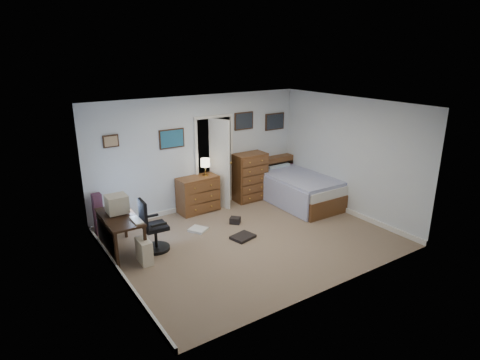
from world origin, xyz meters
The scene contains 15 objects.
floor centered at (0.00, 0.00, -0.01)m, with size 5.00×4.00×0.02m, color #87725D.
computer_desk centered at (-2.28, 0.83, 0.53)m, with size 0.57×1.20×0.69m.
crt_monitor centered at (-2.18, 0.98, 0.86)m, with size 0.36×0.34×0.33m.
keyboard centered at (-2.02, 0.48, 0.70)m, with size 0.14×0.37×0.02m, color beige.
pc_tower centered at (-2.00, 0.28, 0.21)m, with size 0.20×0.39×0.41m.
office_chair centered at (-1.72, 0.59, 0.38)m, with size 0.50×0.50×0.97m.
media_stack centered at (-2.32, 1.81, 0.41)m, with size 0.16×0.16×0.82m, color maroon.
low_dresser centered at (-0.19, 1.77, 0.39)m, with size 0.89×0.44×0.79m, color brown.
table_lamp centered at (0.01, 1.77, 1.07)m, with size 0.21×0.21×0.38m.
doorway centered at (0.35, 2.27, 1.00)m, with size 0.96×1.12×2.05m.
tall_dresser centered at (1.16, 1.75, 0.56)m, with size 0.77×0.45×1.13m, color brown.
headboard_bookcase centered at (2.09, 1.86, 0.48)m, with size 1.01×0.28×0.90m.
bed centered at (1.98, 1.03, 0.35)m, with size 1.23×2.24×0.73m.
wall_posters centered at (0.57, 1.98, 1.75)m, with size 4.38×0.04×0.60m.
floor_clutter centered at (-0.20, 0.49, 0.04)m, with size 1.13×1.19×0.13m.
Camera 1 is at (-3.97, -5.59, 3.40)m, focal length 30.00 mm.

